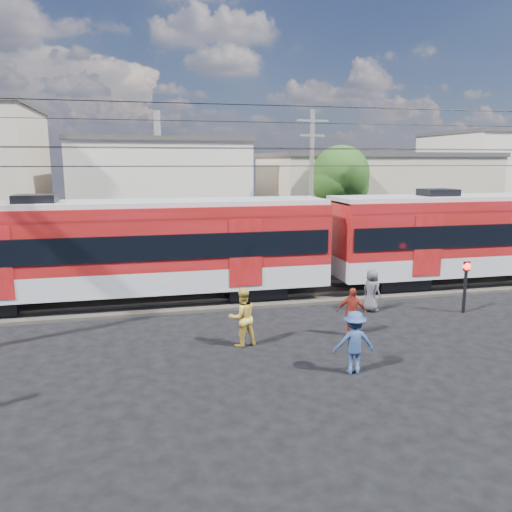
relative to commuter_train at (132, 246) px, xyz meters
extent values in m
plane|color=black|center=(3.86, -8.00, -2.40)|extent=(120.00, 120.00, 0.00)
cube|color=#2D2823|center=(3.86, 0.00, -2.34)|extent=(70.00, 3.40, 0.12)
cube|color=#59544C|center=(3.86, -0.75, -2.22)|extent=(70.00, 0.12, 0.12)
cube|color=#59544C|center=(3.86, 0.75, -2.22)|extent=(70.00, 0.12, 0.12)
cube|color=black|center=(4.91, 0.00, -2.05)|extent=(2.40, 2.20, 0.70)
cube|color=#AAACB2|center=(-0.21, 0.00, -1.25)|extent=(16.00, 3.00, 0.90)
cube|color=maroon|center=(-0.21, 0.00, 0.40)|extent=(16.00, 3.00, 2.40)
cube|color=black|center=(-0.21, 0.00, 0.15)|extent=(15.68, 3.08, 0.95)
cube|color=#AAACB2|center=(-0.21, 0.00, 1.65)|extent=(16.00, 2.60, 0.25)
cube|color=black|center=(11.47, 0.00, -2.05)|extent=(2.40, 2.20, 0.70)
cube|color=#AAACB2|center=(16.59, 0.00, -1.25)|extent=(16.00, 3.00, 0.90)
cube|color=maroon|center=(16.59, 0.00, 0.40)|extent=(16.00, 3.00, 2.40)
cube|color=black|center=(16.59, 0.00, 0.15)|extent=(15.68, 3.08, 0.95)
cube|color=#AAACB2|center=(16.59, 0.00, 1.65)|extent=(16.00, 2.60, 0.25)
cylinder|color=black|center=(3.86, -0.70, 3.10)|extent=(70.00, 0.03, 0.03)
cylinder|color=black|center=(3.86, 0.70, 3.10)|extent=(70.00, 0.03, 0.03)
cylinder|color=black|center=(3.86, -0.70, 3.80)|extent=(70.00, 0.03, 0.03)
cylinder|color=black|center=(3.86, 0.70, 3.80)|extent=(70.00, 0.03, 0.03)
cylinder|color=black|center=(3.86, -3.50, 5.10)|extent=(70.00, 0.03, 0.03)
cylinder|color=black|center=(3.86, 3.50, 5.10)|extent=(70.00, 0.03, 0.03)
cube|color=beige|center=(1.86, 19.00, 1.10)|extent=(12.00, 12.00, 7.00)
cube|color=#3F3D3A|center=(1.86, 19.00, 4.75)|extent=(12.24, 12.24, 0.30)
cube|color=#B8A48D|center=(17.86, 16.00, 0.60)|extent=(16.00, 10.00, 6.00)
cube|color=#3F3D3A|center=(17.86, 16.00, 3.75)|extent=(16.32, 10.20, 0.30)
cube|color=beige|center=(31.86, 20.00, 1.60)|extent=(10.00, 10.00, 8.00)
cube|color=#3F3D3A|center=(31.86, 20.00, 5.75)|extent=(10.20, 10.20, 0.30)
cylinder|color=slate|center=(9.86, 7.00, 1.85)|extent=(0.24, 0.24, 8.50)
cube|color=slate|center=(9.86, 7.00, 5.50)|extent=(1.80, 0.12, 0.12)
cube|color=slate|center=(9.86, 7.00, 4.70)|extent=(1.40, 0.12, 0.12)
cylinder|color=#382619|center=(12.86, 10.00, -0.44)|extent=(0.36, 0.36, 3.92)
sphere|color=#224B15|center=(12.86, 10.00, 2.50)|extent=(3.64, 3.64, 3.64)
sphere|color=#224B15|center=(13.46, 10.30, 1.80)|extent=(2.80, 2.80, 2.80)
imported|color=gold|center=(3.33, -5.42, -1.47)|extent=(1.03, 0.87, 1.85)
imported|color=navy|center=(5.87, -8.11, -1.53)|extent=(1.20, 0.79, 1.74)
imported|color=maroon|center=(7.01, -5.36, -1.58)|extent=(1.04, 0.77, 1.64)
imported|color=#4A494E|center=(8.90, -2.93, -1.58)|extent=(0.82, 0.95, 1.64)
cylinder|color=black|center=(12.26, -3.92, -1.47)|extent=(0.12, 0.12, 1.86)
sphere|color=#FF140C|center=(12.26, -3.92, -0.60)|extent=(0.29, 0.29, 0.29)
cube|color=black|center=(12.26, -3.92, -0.60)|extent=(0.26, 0.06, 0.36)
camera|label=1|loc=(0.39, -19.99, 3.28)|focal=35.00mm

